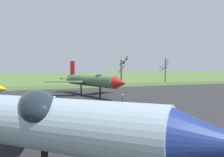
% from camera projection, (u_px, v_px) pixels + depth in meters
% --- Properties ---
extents(asphalt_apron, '(98.58, 52.07, 0.05)m').
position_uv_depth(asphalt_apron, '(166.00, 103.00, 29.35)').
color(asphalt_apron, '#28282B').
rests_on(asphalt_apron, ground).
extents(grass_verge_strip, '(158.58, 12.00, 0.06)m').
position_uv_depth(grass_verge_strip, '(81.00, 86.00, 58.21)').
color(grass_verge_strip, '#41572A').
rests_on(grass_verge_strip, ground).
extents(info_placard_front_right, '(0.54, 0.31, 0.98)m').
position_uv_depth(info_placard_front_right, '(2.00, 102.00, 25.66)').
color(info_placard_front_right, black).
rests_on(info_placard_front_right, ground).
extents(jet_fighter_rear_center, '(12.88, 17.24, 5.45)m').
position_uv_depth(jet_fighter_rear_center, '(91.00, 80.00, 36.64)').
color(jet_fighter_rear_center, '#4C6B47').
rests_on(jet_fighter_rear_center, ground).
extents(info_placard_rear_center, '(0.69, 0.39, 0.99)m').
position_uv_depth(info_placard_rear_center, '(122.00, 97.00, 29.94)').
color(info_placard_rear_center, black).
rests_on(info_placard_rear_center, ground).
extents(bare_tree_right_of_center, '(2.47, 3.48, 7.87)m').
position_uv_depth(bare_tree_right_of_center, '(122.00, 69.00, 69.64)').
color(bare_tree_right_of_center, brown).
rests_on(bare_tree_right_of_center, ground).
extents(bare_tree_far_right, '(2.93, 2.78, 7.52)m').
position_uv_depth(bare_tree_far_right, '(165.00, 69.00, 80.26)').
color(bare_tree_far_right, brown).
rests_on(bare_tree_far_right, ground).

